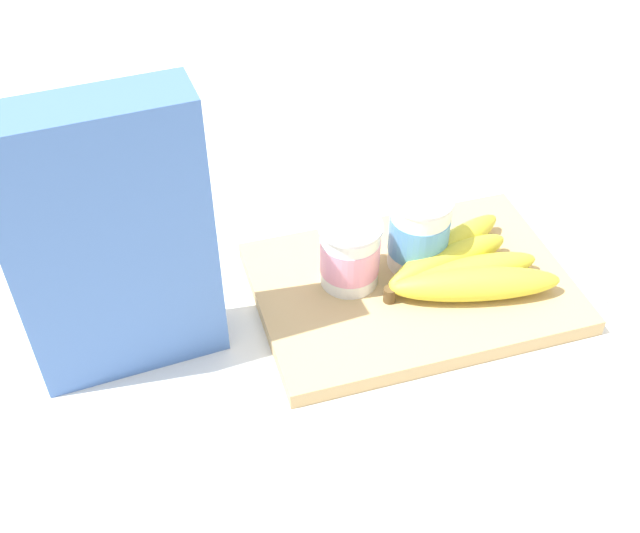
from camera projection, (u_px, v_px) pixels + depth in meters
ground_plane at (411, 293)px, 0.88m from camera, size 2.40×2.40×0.00m
cutting_board at (412, 287)px, 0.87m from camera, size 0.35×0.24×0.02m
cereal_box at (112, 248)px, 0.71m from camera, size 0.19×0.07×0.30m
yogurt_cup_front at (350, 254)px, 0.84m from camera, size 0.07×0.07×0.08m
yogurt_cup_back at (419, 232)px, 0.86m from camera, size 0.07×0.07×0.09m
banana_bunch at (459, 269)px, 0.85m from camera, size 0.19×0.16×0.04m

